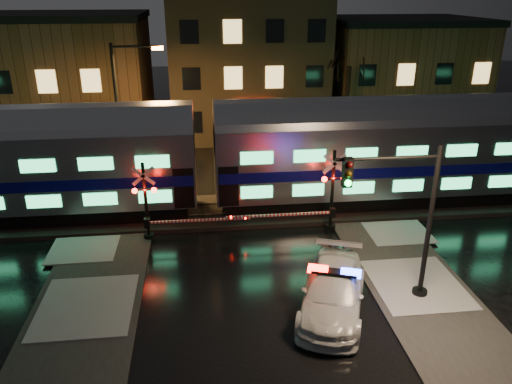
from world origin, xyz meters
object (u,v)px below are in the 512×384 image
police_car (333,291)px  crossing_signal_right (325,199)px  streetlight (123,109)px  traffic_light (405,222)px  crossing_signal_left (154,210)px

police_car → crossing_signal_right: (1.24, 6.41, 0.92)m
police_car → streetlight: (-8.91, 13.11, 4.11)m
traffic_light → crossing_signal_left: bearing=136.4°
streetlight → traffic_light: bearing=-47.7°
crossing_signal_left → traffic_light: traffic_light is taller
crossing_signal_left → traffic_light: (9.60, -6.01, 1.70)m
crossing_signal_right → streetlight: 12.57m
crossing_signal_right → crossing_signal_left: (-8.19, -0.01, -0.12)m
crossing_signal_right → crossing_signal_left: bearing=-180.0°
police_car → crossing_signal_right: size_ratio=1.00×
crossing_signal_right → streetlight: streetlight is taller
traffic_light → streetlight: bearing=120.8°
police_car → crossing_signal_left: size_ratio=1.07×
crossing_signal_right → police_car: bearing=-100.9°
streetlight → police_car: bearing=-55.8°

